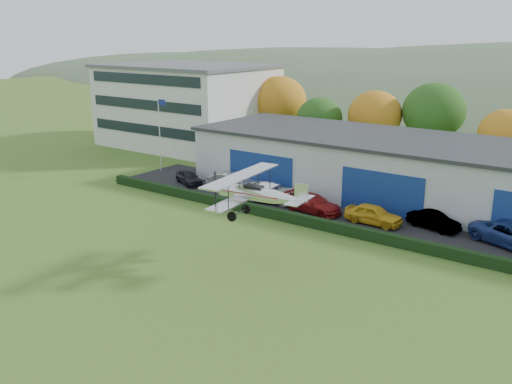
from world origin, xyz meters
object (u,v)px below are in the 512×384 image
Objects in this scene: car_1 at (232,181)px; car_5 at (434,221)px; car_2 at (271,192)px; car_4 at (373,214)px; car_3 at (313,203)px; flagpole at (160,127)px; office_block at (188,105)px; hangar at (410,169)px; car_0 at (189,177)px; biplane at (255,192)px.

car_5 is at bearing -95.71° from car_1.
car_2 is (5.05, -0.97, 0.01)m from car_1.
car_1 is at bearing 86.09° from car_4.
car_1 is at bearing 89.00° from car_3.
office_block is at bearing 121.97° from flagpole.
car_4 is (25.38, -2.45, -3.98)m from flagpole.
flagpole is (-24.88, -5.98, 2.13)m from hangar.
car_1 is (4.70, 0.87, 0.14)m from car_0.
flagpole is 11.29m from car_1.
office_block is 3.56× the size of car_2.
car_5 is at bearing 54.68° from biplane.
hangar is 8.05× the size of car_3.
car_4 is at bearing -24.76° from office_block.
hangar reaches higher than car_5.
biplane is at bearing -31.71° from flagpole.
hangar is 1.97× the size of office_block.
car_4 is at bearing -86.64° from hangar.
car_3 is (9.60, -1.41, -0.07)m from car_1.
flagpole is at bearing 102.13° from car_5.
car_3 is (4.54, -0.44, -0.07)m from car_2.
car_4 is (0.50, -8.43, -1.85)m from hangar.
office_block reaches higher than car_5.
car_2 is 14.05m from car_5.
car_3 is 1.26× the size of car_5.
biplane is (16.58, -11.75, 3.99)m from car_0.
car_4 is at bearing -66.47° from car_0.
car_4 is (33.50, -15.45, -4.41)m from office_block.
flagpole is at bearing 141.94° from biplane.
car_3 is 12.09m from biplane.
car_4 reaches higher than car_3.
car_4 is at bearing -101.41° from car_1.
car_0 is at bearing -19.77° from flagpole.
hangar reaches higher than car_2.
car_1 is 17.75m from biplane.
hangar is 5.08× the size of flagpole.
car_5 is (4.17, 1.55, -0.10)m from car_4.
office_block reaches higher than flagpole.
car_5 is (13.99, 1.29, -0.14)m from car_2.
hangar is 25.68m from flagpole.
office_block is 21.02m from car_0.
car_1 reaches higher than car_0.
car_1 is at bearing -37.36° from office_block.
car_4 is (5.27, 0.18, 0.03)m from car_3.
car_1 is 0.84× the size of car_2.
car_0 is 0.97× the size of car_5.
car_5 is (19.04, 0.33, -0.14)m from car_1.
car_0 is 19.57m from car_4.
office_block reaches higher than car_4.
car_3 is at bearing -67.59° from car_0.
flagpole is at bearing 76.68° from car_1.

